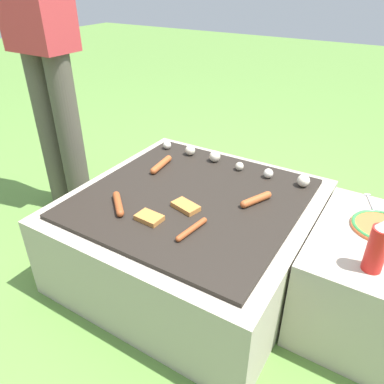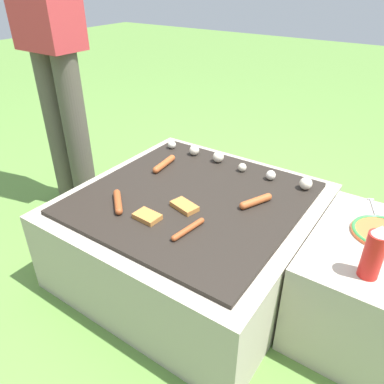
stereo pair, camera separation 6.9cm
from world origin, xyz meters
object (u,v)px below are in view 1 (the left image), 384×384
Objects in this scene: plate_colorful at (381,226)px; condiment_bottle at (378,247)px; fork_utensil at (371,205)px; sausage_front_center at (256,199)px; person_standing at (37,15)px.

condiment_bottle is (0.01, -0.25, 0.08)m from plate_colorful.
plate_colorful reaches higher than fork_utensil.
condiment_bottle is 0.42m from fork_utensil.
sausage_front_center reaches higher than fork_utensil.
person_standing reaches higher than plate_colorful.
condiment_bottle reaches higher than fork_utensil.
condiment_bottle is at bearing -88.47° from plate_colorful.
plate_colorful is (1.62, 0.08, -0.64)m from person_standing.
fork_utensil is (-0.06, 0.15, -0.01)m from plate_colorful.
person_standing is 1.71m from fork_utensil.
sausage_front_center is (1.15, -0.00, -0.63)m from person_standing.
person_standing is at bearing 173.83° from condiment_bottle.
condiment_bottle is at bearing -6.17° from person_standing.
person_standing reaches higher than sausage_front_center.
condiment_bottle reaches higher than sausage_front_center.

